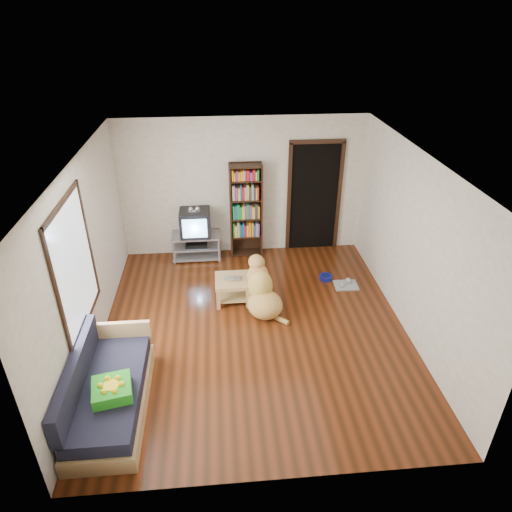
{
  "coord_description": "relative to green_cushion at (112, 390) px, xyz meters",
  "views": [
    {
      "loc": [
        -0.47,
        -5.44,
        4.33
      ],
      "look_at": [
        0.08,
        0.62,
        0.9
      ],
      "focal_mm": 32.0,
      "sensor_mm": 36.0,
      "label": 1
    }
  ],
  "objects": [
    {
      "name": "wall_front",
      "position": [
        1.75,
        -0.93,
        0.81
      ],
      "size": [
        4.5,
        0.0,
        4.5
      ],
      "primitive_type": "plane",
      "rotation": [
        -1.57,
        0.0,
        0.0
      ],
      "color": "silver",
      "rests_on": "ground"
    },
    {
      "name": "bookshelf",
      "position": [
        1.8,
        3.92,
        0.51
      ],
      "size": [
        0.6,
        0.3,
        1.8
      ],
      "color": "black",
      "rests_on": "ground"
    },
    {
      "name": "sofa",
      "position": [
        -0.12,
        0.19,
        -0.23
      ],
      "size": [
        0.8,
        1.8,
        0.8
      ],
      "color": "tan",
      "rests_on": "ground"
    },
    {
      "name": "grey_rag",
      "position": [
        3.43,
        2.59,
        -0.48
      ],
      "size": [
        0.41,
        0.33,
        0.03
      ],
      "primitive_type": "cube",
      "rotation": [
        0.0,
        0.0,
        -0.03
      ],
      "color": "#989898",
      "rests_on": "ground"
    },
    {
      "name": "dog",
      "position": [
        1.91,
        2.07,
        -0.17
      ],
      "size": [
        0.69,
        0.98,
        0.88
      ],
      "color": "tan",
      "rests_on": "ground"
    },
    {
      "name": "doorway",
      "position": [
        3.1,
        4.05,
        0.63
      ],
      "size": [
        1.03,
        0.05,
        2.19
      ],
      "color": "black",
      "rests_on": "wall_back"
    },
    {
      "name": "wall_left",
      "position": [
        -0.5,
        1.57,
        0.81
      ],
      "size": [
        0.0,
        5.0,
        5.0
      ],
      "primitive_type": "plane",
      "rotation": [
        1.57,
        0.0,
        1.57
      ],
      "color": "silver",
      "rests_on": "ground"
    },
    {
      "name": "crt_tv",
      "position": [
        0.85,
        3.84,
        0.25
      ],
      "size": [
        0.55,
        0.52,
        0.58
      ],
      "color": "black",
      "rests_on": "tv_stand"
    },
    {
      "name": "coffee_table",
      "position": [
        1.46,
        2.36,
        -0.21
      ],
      "size": [
        0.55,
        0.55,
        0.4
      ],
      "color": "tan",
      "rests_on": "ground"
    },
    {
      "name": "laptop",
      "position": [
        1.46,
        2.33,
        -0.08
      ],
      "size": [
        0.32,
        0.24,
        0.02
      ],
      "primitive_type": "imported",
      "rotation": [
        0.0,
        0.0,
        -0.21
      ],
      "color": "silver",
      "rests_on": "coffee_table"
    },
    {
      "name": "window",
      "position": [
        -0.48,
        1.07,
        1.01
      ],
      "size": [
        0.03,
        1.46,
        1.7
      ],
      "color": "white",
      "rests_on": "wall_left"
    },
    {
      "name": "green_cushion",
      "position": [
        0.0,
        0.0,
        0.0
      ],
      "size": [
        0.51,
        0.51,
        0.14
      ],
      "primitive_type": "cube",
      "rotation": [
        0.0,
        0.0,
        0.21
      ],
      "color": "green",
      "rests_on": "sofa"
    },
    {
      "name": "ceiling",
      "position": [
        1.75,
        1.57,
        2.11
      ],
      "size": [
        5.0,
        5.0,
        0.0
      ],
      "primitive_type": "plane",
      "rotation": [
        3.14,
        0.0,
        0.0
      ],
      "color": "white",
      "rests_on": "ground"
    },
    {
      "name": "wall_right",
      "position": [
        4.0,
        1.57,
        0.81
      ],
      "size": [
        0.0,
        5.0,
        5.0
      ],
      "primitive_type": "plane",
      "rotation": [
        1.57,
        0.0,
        -1.57
      ],
      "color": "silver",
      "rests_on": "ground"
    },
    {
      "name": "tv_stand",
      "position": [
        0.85,
        3.82,
        -0.22
      ],
      "size": [
        0.9,
        0.45,
        0.5
      ],
      "color": "#99999E",
      "rests_on": "ground"
    },
    {
      "name": "ground",
      "position": [
        1.75,
        1.57,
        -0.49
      ],
      "size": [
        5.0,
        5.0,
        0.0
      ],
      "primitive_type": "plane",
      "color": "#5A240F",
      "rests_on": "ground"
    },
    {
      "name": "dog_bowl",
      "position": [
        3.13,
        2.84,
        -0.45
      ],
      "size": [
        0.22,
        0.22,
        0.08
      ],
      "primitive_type": "cylinder",
      "color": "navy",
      "rests_on": "ground"
    },
    {
      "name": "wall_back",
      "position": [
        1.75,
        4.07,
        0.81
      ],
      "size": [
        4.5,
        0.0,
        4.5
      ],
      "primitive_type": "plane",
      "rotation": [
        1.57,
        0.0,
        0.0
      ],
      "color": "silver",
      "rests_on": "ground"
    }
  ]
}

